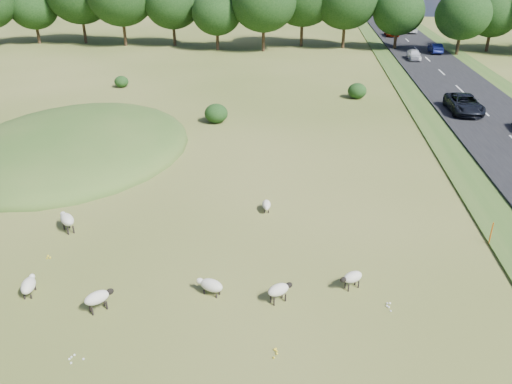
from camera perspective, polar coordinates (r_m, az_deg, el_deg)
ground at (r=42.56m, az=-0.43°, el=8.19°), size 160.00×160.00×0.00m
mound at (r=38.51m, az=-19.94°, el=4.72°), size 16.00×20.00×4.00m
road at (r=54.16m, az=22.75°, el=10.18°), size 8.00×150.00×0.25m
treeline at (r=76.25m, az=1.88°, el=20.95°), size 96.28×14.66×11.70m
shrubs at (r=46.70m, az=-0.67°, el=10.71°), size 25.91×12.66×1.58m
marker_post at (r=26.51m, az=25.27°, el=-4.33°), size 0.06×0.06×1.20m
sheep_0 at (r=27.13m, az=1.19°, el=-1.49°), size 0.56×1.07×0.61m
sheep_1 at (r=26.82m, az=-20.81°, el=-2.94°), size 1.21×1.26×0.96m
sheep_2 at (r=22.82m, az=-24.56°, el=-9.64°), size 0.74×1.27×0.71m
sheep_3 at (r=20.36m, az=2.65°, el=-11.09°), size 1.13×0.98×0.83m
sheep_4 at (r=21.44m, az=10.91°, el=-9.56°), size 1.10×0.91×0.79m
sheep_5 at (r=20.89m, az=-5.20°, el=-10.55°), size 1.27×0.86×0.71m
sheep_6 at (r=20.82m, az=-17.63°, el=-11.42°), size 1.12×1.12×0.88m
car_0 at (r=95.15m, az=17.26°, el=17.38°), size 1.82×4.49×1.30m
car_2 at (r=90.34m, az=15.26°, el=17.21°), size 2.05×4.45×1.24m
car_3 at (r=76.02m, az=19.83°, el=15.21°), size 1.38×3.95×1.30m
car_4 at (r=70.19m, az=17.63°, el=14.74°), size 1.50×3.72×1.27m
car_6 at (r=47.39m, az=22.70°, el=9.31°), size 2.50×5.42×1.51m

